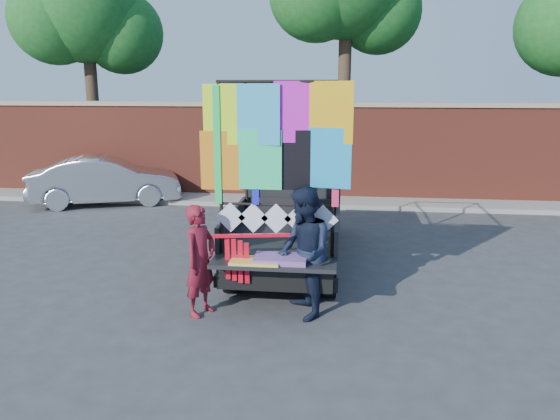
# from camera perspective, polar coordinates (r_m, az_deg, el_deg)

# --- Properties ---
(ground) EXTENTS (90.00, 90.00, 0.00)m
(ground) POSITION_cam_1_polar(r_m,az_deg,el_deg) (8.37, -1.05, -8.55)
(ground) COLOR #38383A
(ground) RESTS_ON ground
(brick_wall) EXTENTS (30.00, 0.45, 2.61)m
(brick_wall) POSITION_cam_1_polar(r_m,az_deg,el_deg) (14.85, 2.64, 6.26)
(brick_wall) COLOR brown
(brick_wall) RESTS_ON ground
(curb) EXTENTS (30.00, 1.20, 0.12)m
(curb) POSITION_cam_1_polar(r_m,az_deg,el_deg) (14.37, 2.38, 0.91)
(curb) COLOR gray
(curb) RESTS_ON ground
(tree_left) EXTENTS (4.20, 3.30, 7.05)m
(tree_left) POSITION_cam_1_polar(r_m,az_deg,el_deg) (17.65, -19.67, 18.96)
(tree_left) COLOR #38281C
(tree_left) RESTS_ON ground
(pickup_truck) EXTENTS (1.98, 4.98, 3.13)m
(pickup_truck) POSITION_cam_1_polar(r_m,az_deg,el_deg) (9.92, 1.39, -0.30)
(pickup_truck) COLOR black
(pickup_truck) RESTS_ON ground
(sedan) EXTENTS (4.00, 2.54, 1.25)m
(sedan) POSITION_cam_1_polar(r_m,az_deg,el_deg) (14.90, -17.73, 2.94)
(sedan) COLOR silver
(sedan) RESTS_ON ground
(woman) EXTENTS (0.55, 0.65, 1.53)m
(woman) POSITION_cam_1_polar(r_m,az_deg,el_deg) (7.44, -8.32, -5.24)
(woman) COLOR maroon
(woman) RESTS_ON ground
(man) EXTENTS (0.92, 1.04, 1.78)m
(man) POSITION_cam_1_polar(r_m,az_deg,el_deg) (7.27, 2.50, -4.53)
(man) COLOR black
(man) RESTS_ON ground
(streamer_bundle) EXTENTS (1.02, 0.24, 0.70)m
(streamer_bundle) POSITION_cam_1_polar(r_m,az_deg,el_deg) (7.30, -3.87, -4.23)
(streamer_bundle) COLOR red
(streamer_bundle) RESTS_ON ground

